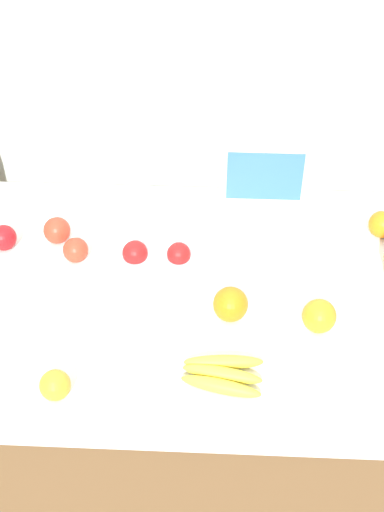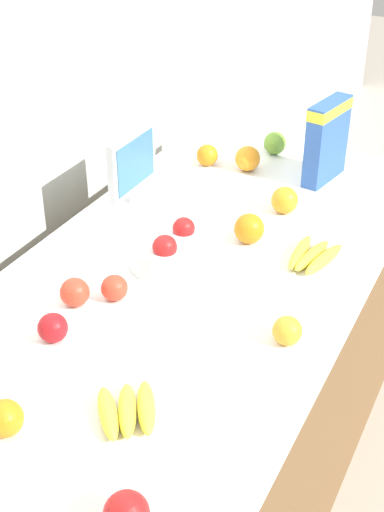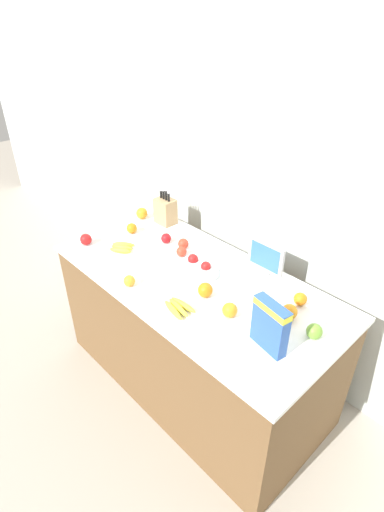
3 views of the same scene
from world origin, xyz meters
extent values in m
plane|color=#B2A899|center=(0.00, 0.00, 0.00)|extent=(14.00, 14.00, 0.00)
cube|color=silver|center=(0.00, 0.67, 1.30)|extent=(9.00, 0.06, 2.60)
cube|color=brown|center=(0.00, 0.00, 0.45)|extent=(1.88, 0.89, 0.90)
cube|color=white|center=(0.00, 0.00, 0.92)|extent=(1.91, 0.92, 0.03)
cube|color=tan|center=(-0.68, 0.35, 1.03)|extent=(0.15, 0.12, 0.20)
cylinder|color=black|center=(-0.73, 0.35, 1.16)|extent=(0.02, 0.02, 0.05)
cube|color=silver|center=(-0.73, 0.35, 1.21)|extent=(0.01, 0.00, 0.04)
cylinder|color=black|center=(-0.70, 0.35, 1.16)|extent=(0.02, 0.02, 0.06)
cube|color=silver|center=(-0.70, 0.35, 1.21)|extent=(0.01, 0.00, 0.03)
cylinder|color=black|center=(-0.67, 0.35, 1.17)|extent=(0.02, 0.02, 0.07)
cube|color=silver|center=(-0.67, 0.35, 1.22)|extent=(0.01, 0.00, 0.04)
cylinder|color=black|center=(-0.64, 0.35, 1.16)|extent=(0.02, 0.02, 0.06)
cube|color=silver|center=(-0.64, 0.35, 1.21)|extent=(0.01, 0.00, 0.04)
cube|color=#B7B7BC|center=(0.27, 0.36, 0.95)|extent=(0.09, 0.03, 0.03)
cube|color=#B7B7BC|center=(0.27, 0.36, 1.06)|extent=(0.25, 0.02, 0.19)
cube|color=#33668C|center=(0.27, 0.35, 1.06)|extent=(0.22, 0.00, 0.16)
cube|color=#2D56A8|center=(0.68, -0.14, 1.07)|extent=(0.21, 0.09, 0.27)
cube|color=yellow|center=(0.68, -0.14, 1.18)|extent=(0.21, 0.10, 0.04)
cylinder|color=silver|center=(-0.01, 0.07, 0.97)|extent=(0.25, 0.25, 0.07)
sphere|color=red|center=(0.04, 0.06, 1.01)|extent=(0.06, 0.06, 0.06)
sphere|color=red|center=(-0.07, 0.06, 1.01)|extent=(0.07, 0.07, 0.07)
ellipsoid|color=yellow|center=(0.16, -0.24, 0.95)|extent=(0.19, 0.04, 0.03)
ellipsoid|color=yellow|center=(0.16, -0.28, 0.95)|extent=(0.19, 0.06, 0.03)
ellipsoid|color=yellow|center=(0.16, -0.31, 0.95)|extent=(0.19, 0.07, 0.03)
ellipsoid|color=yellow|center=(-0.56, -0.16, 0.95)|extent=(0.15, 0.11, 0.04)
ellipsoid|color=yellow|center=(-0.59, -0.13, 0.95)|extent=(0.15, 0.11, 0.04)
ellipsoid|color=yellow|center=(-0.61, -0.10, 0.95)|extent=(0.14, 0.13, 0.04)
sphere|color=red|center=(-0.82, -0.28, 0.97)|extent=(0.08, 0.08, 0.08)
sphere|color=red|center=(-0.31, 0.19, 0.97)|extent=(0.08, 0.08, 0.08)
sphere|color=#6B9E33|center=(0.80, 0.08, 0.98)|extent=(0.08, 0.08, 0.08)
sphere|color=#A31419|center=(-0.45, 0.15, 0.97)|extent=(0.07, 0.07, 0.07)
sphere|color=red|center=(-0.24, 0.11, 0.97)|extent=(0.07, 0.07, 0.07)
sphere|color=orange|center=(-0.87, 0.26, 0.98)|extent=(0.09, 0.09, 0.09)
sphere|color=orange|center=(0.60, 0.26, 0.97)|extent=(0.08, 0.08, 0.08)
sphere|color=orange|center=(0.63, 0.11, 0.98)|extent=(0.09, 0.09, 0.09)
sphere|color=orange|center=(0.18, -0.08, 0.98)|extent=(0.09, 0.09, 0.09)
sphere|color=orange|center=(-0.21, -0.34, 0.97)|extent=(0.07, 0.07, 0.07)
sphere|color=orange|center=(0.39, -0.11, 0.98)|extent=(0.08, 0.08, 0.08)
sphere|color=orange|center=(-0.73, 0.06, 0.97)|extent=(0.08, 0.08, 0.08)
camera|label=1|loc=(0.14, -1.31, 2.24)|focal=50.00mm
camera|label=2|loc=(-1.48, -0.73, 1.99)|focal=50.00mm
camera|label=3|loc=(1.46, -1.41, 2.39)|focal=28.00mm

